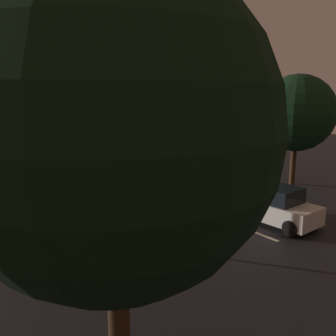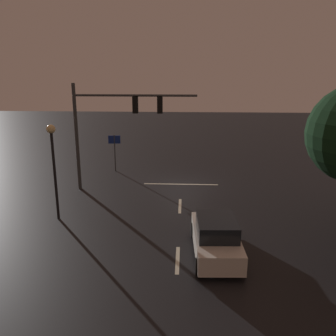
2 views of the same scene
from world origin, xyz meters
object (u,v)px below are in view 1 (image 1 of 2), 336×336
(traffic_signal_assembly, at_px, (75,115))
(car_approaching, at_px, (271,205))
(route_sign, at_px, (37,156))
(tree_right_near, at_px, (113,132))
(tree_left_far, at_px, (297,113))
(street_lamp_right_kerb, at_px, (72,153))

(traffic_signal_assembly, distance_m, car_approaching, 10.77)
(route_sign, relative_size, tree_right_near, 0.37)
(traffic_signal_assembly, xyz_separation_m, tree_left_far, (-12.68, 4.57, -0.08))
(traffic_signal_assembly, relative_size, street_lamp_right_kerb, 1.53)
(street_lamp_right_kerb, bearing_deg, car_approaching, 156.99)
(traffic_signal_assembly, xyz_separation_m, route_sign, (0.87, -4.23, -2.65))
(route_sign, height_order, tree_right_near, tree_right_near)
(car_approaching, relative_size, route_sign, 1.59)
(traffic_signal_assembly, distance_m, tree_left_far, 13.47)
(car_approaching, bearing_deg, tree_right_near, 25.26)
(car_approaching, relative_size, street_lamp_right_kerb, 0.89)
(street_lamp_right_kerb, relative_size, tree_left_far, 0.71)
(car_approaching, bearing_deg, tree_left_far, -152.02)
(route_sign, relative_size, tree_left_far, 0.40)
(car_approaching, bearing_deg, traffic_signal_assembly, -55.04)
(street_lamp_right_kerb, bearing_deg, tree_left_far, -178.82)
(tree_left_far, bearing_deg, street_lamp_right_kerb, 1.18)
(traffic_signal_assembly, height_order, route_sign, traffic_signal_assembly)
(car_approaching, relative_size, tree_right_near, 0.58)
(street_lamp_right_kerb, bearing_deg, tree_right_near, 72.94)
(car_approaching, height_order, route_sign, route_sign)
(traffic_signal_assembly, bearing_deg, route_sign, -78.32)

